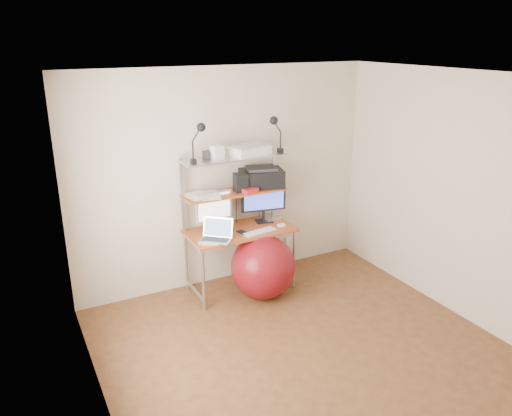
{
  "coord_description": "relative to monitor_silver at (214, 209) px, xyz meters",
  "views": [
    {
      "loc": [
        -2.24,
        -3.25,
        2.81
      ],
      "look_at": [
        0.05,
        1.15,
        1.08
      ],
      "focal_mm": 35.0,
      "sensor_mm": 36.0,
      "label": 1
    }
  ],
  "objects": [
    {
      "name": "mac_mini",
      "position": [
        0.72,
        0.03,
        -0.24
      ],
      "size": [
        0.22,
        0.22,
        0.04
      ],
      "primitive_type": "cube",
      "rotation": [
        0.0,
        0.0,
        0.14
      ],
      "color": "silver",
      "rests_on": "desktop"
    },
    {
      "name": "printer",
      "position": [
        0.62,
        0.06,
        0.26
      ],
      "size": [
        0.56,
        0.45,
        0.23
      ],
      "rotation": [
        0.0,
        0.0,
        -0.26
      ],
      "color": "black",
      "rests_on": "mid_shelf"
    },
    {
      "name": "laptop",
      "position": [
        -0.07,
        -0.24,
        -0.21
      ],
      "size": [
        0.42,
        0.41,
        0.29
      ],
      "rotation": [
        0.0,
        0.0,
        -0.72
      ],
      "color": "silver",
      "rests_on": "desktop"
    },
    {
      "name": "room",
      "position": [
        0.26,
        -1.54,
        0.25
      ],
      "size": [
        3.6,
        3.6,
        3.6
      ],
      "color": "brown",
      "rests_on": "ground"
    },
    {
      "name": "keyboard",
      "position": [
        0.43,
        -0.27,
        -0.25
      ],
      "size": [
        0.4,
        0.17,
        0.01
      ],
      "primitive_type": "cube",
      "rotation": [
        0.0,
        0.0,
        0.16
      ],
      "color": "silver",
      "rests_on": "desktop"
    },
    {
      "name": "wall_outlet",
      "position": [
        1.11,
        0.24,
        -0.7
      ],
      "size": [
        0.08,
        0.01,
        0.12
      ],
      "primitive_type": "cube",
      "color": "silver",
      "rests_on": "room"
    },
    {
      "name": "clip_lamp_right",
      "position": [
        0.73,
        -0.05,
        0.86
      ],
      "size": [
        0.17,
        0.09,
        0.42
      ],
      "color": "black",
      "rests_on": "top_shelf"
    },
    {
      "name": "monitor_black",
      "position": [
        0.62,
        0.01,
        0.01
      ],
      "size": [
        0.52,
        0.18,
        0.53
      ],
      "rotation": [
        0.0,
        0.0,
        -0.19
      ],
      "color": "black",
      "rests_on": "desktop"
    },
    {
      "name": "clip_lamp_left",
      "position": [
        -0.17,
        -0.09,
        0.86
      ],
      "size": [
        0.17,
        0.09,
        0.42
      ],
      "color": "black",
      "rests_on": "top_shelf"
    },
    {
      "name": "box_grey",
      "position": [
        -0.03,
        0.05,
        0.6
      ],
      "size": [
        0.09,
        0.09,
        0.09
      ],
      "primitive_type": "cube",
      "rotation": [
        0.0,
        0.0,
        0.06
      ],
      "color": "#2D2D30",
      "rests_on": "top_shelf"
    },
    {
      "name": "computer_desk",
      "position": [
        0.26,
        -0.04,
        -0.04
      ],
      "size": [
        1.2,
        0.6,
        1.57
      ],
      "color": "#A84820",
      "rests_on": "ground"
    },
    {
      "name": "mouse",
      "position": [
        0.73,
        -0.22,
        -0.25
      ],
      "size": [
        0.08,
        0.05,
        0.02
      ],
      "primitive_type": "cube",
      "rotation": [
        0.0,
        0.0,
        0.04
      ],
      "color": "silver",
      "rests_on": "desktop"
    },
    {
      "name": "nas_cube",
      "position": [
        0.33,
        0.0,
        0.25
      ],
      "size": [
        0.16,
        0.16,
        0.2
      ],
      "primitive_type": "cube",
      "rotation": [
        0.0,
        0.0,
        -0.12
      ],
      "color": "black",
      "rests_on": "mid_shelf"
    },
    {
      "name": "phone",
      "position": [
        0.25,
        -0.2,
        -0.25
      ],
      "size": [
        0.11,
        0.15,
        0.01
      ],
      "primitive_type": "cube",
      "rotation": [
        0.0,
        0.0,
        0.25
      ],
      "color": "black",
      "rests_on": "desktop"
    },
    {
      "name": "scanner",
      "position": [
        0.45,
        0.03,
        0.61
      ],
      "size": [
        0.48,
        0.36,
        0.11
      ],
      "rotation": [
        0.0,
        0.0,
        0.2
      ],
      "color": "silver",
      "rests_on": "top_shelf"
    },
    {
      "name": "red_box",
      "position": [
        0.4,
        -0.08,
        0.18
      ],
      "size": [
        0.19,
        0.15,
        0.05
      ],
      "primitive_type": "cube",
      "rotation": [
        0.0,
        0.0,
        0.2
      ],
      "color": "#B21C20",
      "rests_on": "mid_shelf"
    },
    {
      "name": "paper_stack",
      "position": [
        -0.11,
        0.02,
        0.16
      ],
      "size": [
        0.42,
        0.4,
        0.02
      ],
      "color": "white",
      "rests_on": "mid_shelf"
    },
    {
      "name": "monitor_silver",
      "position": [
        0.0,
        0.0,
        0.0
      ],
      "size": [
        0.44,
        0.17,
        0.48
      ],
      "rotation": [
        0.0,
        0.0,
        0.11
      ],
      "color": "#ACACB0",
      "rests_on": "desktop"
    },
    {
      "name": "box_white",
      "position": [
        0.05,
        -0.01,
        0.63
      ],
      "size": [
        0.14,
        0.13,
        0.15
      ],
      "primitive_type": "cube",
      "rotation": [
        0.0,
        0.0,
        0.23
      ],
      "color": "silver",
      "rests_on": "top_shelf"
    },
    {
      "name": "exercise_ball",
      "position": [
        0.41,
        -0.38,
        -0.64
      ],
      "size": [
        0.72,
        0.72,
        0.72
      ],
      "primitive_type": "sphere",
      "color": "maroon",
      "rests_on": "floor"
    }
  ]
}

